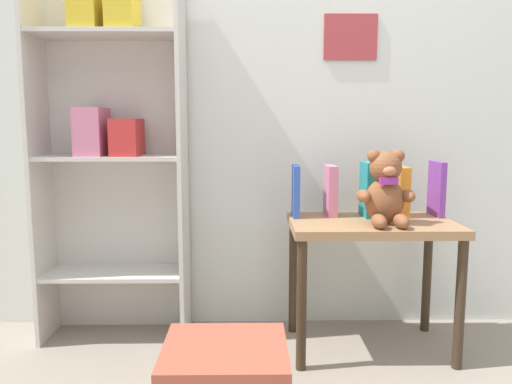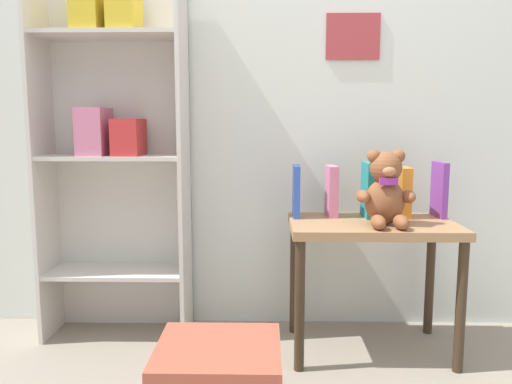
{
  "view_description": "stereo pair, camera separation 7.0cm",
  "coord_description": "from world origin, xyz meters",
  "px_view_note": "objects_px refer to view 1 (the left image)",
  "views": [
    {
      "loc": [
        -0.2,
        -1.02,
        0.97
      ],
      "look_at": [
        -0.17,
        1.08,
        0.68
      ],
      "focal_mm": 35.0,
      "sensor_mm": 36.0,
      "label": 1
    },
    {
      "loc": [
        -0.13,
        -1.02,
        0.97
      ],
      "look_at": [
        -0.17,
        1.08,
        0.68
      ],
      "focal_mm": 35.0,
      "sensor_mm": 36.0,
      "label": 2
    }
  ],
  "objects_px": {
    "teddy_bear": "(386,191)",
    "bookshelf_side": "(112,135)",
    "book_standing_pink": "(331,191)",
    "book_standing_purple": "(437,189)",
    "book_standing_teal": "(367,190)",
    "book_standing_blue": "(296,191)",
    "display_table": "(371,241)",
    "book_standing_orange": "(402,192)"
  },
  "relations": [
    {
      "from": "bookshelf_side",
      "to": "teddy_bear",
      "type": "xyz_separation_m",
      "value": [
        1.16,
        -0.26,
        -0.22
      ]
    },
    {
      "from": "teddy_bear",
      "to": "book_standing_purple",
      "type": "height_order",
      "value": "teddy_bear"
    },
    {
      "from": "book_standing_blue",
      "to": "book_standing_pink",
      "type": "relative_size",
      "value": 1.02
    },
    {
      "from": "bookshelf_side",
      "to": "display_table",
      "type": "xyz_separation_m",
      "value": [
        1.12,
        -0.19,
        -0.44
      ]
    },
    {
      "from": "book_standing_pink",
      "to": "book_standing_purple",
      "type": "bearing_deg",
      "value": -3.53
    },
    {
      "from": "book_standing_orange",
      "to": "book_standing_purple",
      "type": "bearing_deg",
      "value": 6.98
    },
    {
      "from": "book_standing_blue",
      "to": "book_standing_teal",
      "type": "bearing_deg",
      "value": 0.43
    },
    {
      "from": "book_standing_orange",
      "to": "book_standing_purple",
      "type": "distance_m",
      "value": 0.16
    },
    {
      "from": "book_standing_pink",
      "to": "book_standing_orange",
      "type": "xyz_separation_m",
      "value": [
        0.31,
        -0.02,
        -0.0
      ]
    },
    {
      "from": "display_table",
      "to": "book_standing_orange",
      "type": "distance_m",
      "value": 0.27
    },
    {
      "from": "book_standing_orange",
      "to": "book_standing_teal",
      "type": "bearing_deg",
      "value": -175.8
    },
    {
      "from": "book_standing_blue",
      "to": "book_standing_pink",
      "type": "bearing_deg",
      "value": 8.99
    },
    {
      "from": "book_standing_blue",
      "to": "book_standing_purple",
      "type": "distance_m",
      "value": 0.62
    },
    {
      "from": "bookshelf_side",
      "to": "book_standing_pink",
      "type": "bearing_deg",
      "value": -3.67
    },
    {
      "from": "display_table",
      "to": "book_standing_pink",
      "type": "xyz_separation_m",
      "value": [
        -0.16,
        0.13,
        0.2
      ]
    },
    {
      "from": "teddy_bear",
      "to": "display_table",
      "type": "bearing_deg",
      "value": 116.01
    },
    {
      "from": "display_table",
      "to": "teddy_bear",
      "type": "xyz_separation_m",
      "value": [
        0.03,
        -0.07,
        0.22
      ]
    },
    {
      "from": "display_table",
      "to": "book_standing_teal",
      "type": "xyz_separation_m",
      "value": [
        0.0,
        0.1,
        0.21
      ]
    },
    {
      "from": "book_standing_orange",
      "to": "teddy_bear",
      "type": "bearing_deg",
      "value": -122.27
    },
    {
      "from": "book_standing_pink",
      "to": "book_standing_teal",
      "type": "height_order",
      "value": "book_standing_teal"
    },
    {
      "from": "teddy_bear",
      "to": "book_standing_blue",
      "type": "distance_m",
      "value": 0.39
    },
    {
      "from": "book_standing_teal",
      "to": "bookshelf_side",
      "type": "bearing_deg",
      "value": 173.67
    },
    {
      "from": "book_standing_pink",
      "to": "teddy_bear",
      "type": "bearing_deg",
      "value": -48.6
    },
    {
      "from": "book_standing_orange",
      "to": "bookshelf_side",
      "type": "bearing_deg",
      "value": 178.83
    },
    {
      "from": "bookshelf_side",
      "to": "book_standing_teal",
      "type": "height_order",
      "value": "bookshelf_side"
    },
    {
      "from": "book_standing_pink",
      "to": "book_standing_orange",
      "type": "distance_m",
      "value": 0.31
    },
    {
      "from": "teddy_bear",
      "to": "book_standing_orange",
      "type": "distance_m",
      "value": 0.22
    },
    {
      "from": "book_standing_pink",
      "to": "book_standing_teal",
      "type": "distance_m",
      "value": 0.16
    },
    {
      "from": "teddy_bear",
      "to": "bookshelf_side",
      "type": "bearing_deg",
      "value": 167.45
    },
    {
      "from": "teddy_bear",
      "to": "book_standing_blue",
      "type": "xyz_separation_m",
      "value": [
        -0.35,
        0.17,
        -0.03
      ]
    },
    {
      "from": "bookshelf_side",
      "to": "teddy_bear",
      "type": "bearing_deg",
      "value": -12.55
    },
    {
      "from": "teddy_bear",
      "to": "book_standing_purple",
      "type": "distance_m",
      "value": 0.34
    },
    {
      "from": "bookshelf_side",
      "to": "teddy_bear",
      "type": "relative_size",
      "value": 5.41
    },
    {
      "from": "book_standing_blue",
      "to": "book_standing_purple",
      "type": "bearing_deg",
      "value": 2.09
    },
    {
      "from": "book_standing_blue",
      "to": "book_standing_teal",
      "type": "distance_m",
      "value": 0.31
    },
    {
      "from": "display_table",
      "to": "book_standing_teal",
      "type": "bearing_deg",
      "value": 90.0
    },
    {
      "from": "display_table",
      "to": "book_standing_orange",
      "type": "height_order",
      "value": "book_standing_orange"
    },
    {
      "from": "bookshelf_side",
      "to": "book_standing_orange",
      "type": "xyz_separation_m",
      "value": [
        1.28,
        -0.08,
        -0.25
      ]
    },
    {
      "from": "book_standing_pink",
      "to": "book_standing_purple",
      "type": "distance_m",
      "value": 0.47
    },
    {
      "from": "bookshelf_side",
      "to": "book_standing_purple",
      "type": "height_order",
      "value": "bookshelf_side"
    },
    {
      "from": "bookshelf_side",
      "to": "display_table",
      "type": "distance_m",
      "value": 1.22
    },
    {
      "from": "display_table",
      "to": "book_standing_teal",
      "type": "relative_size",
      "value": 2.87
    }
  ]
}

